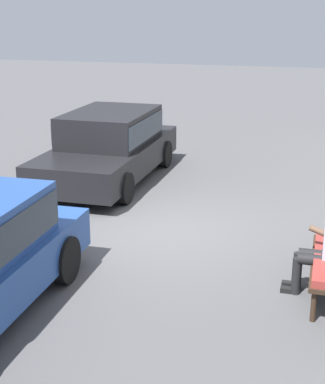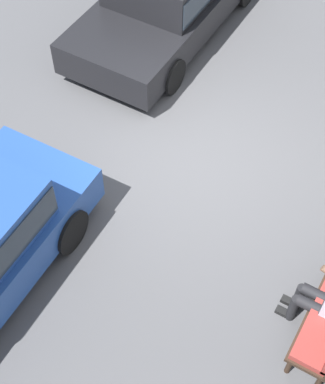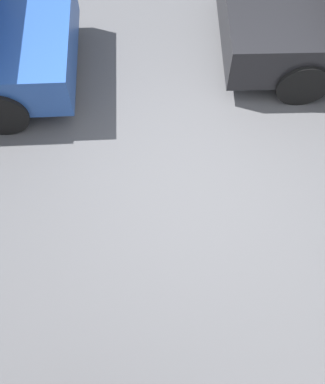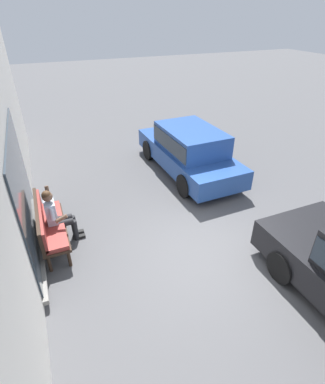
% 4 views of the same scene
% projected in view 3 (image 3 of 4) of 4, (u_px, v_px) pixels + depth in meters
% --- Properties ---
extents(ground_plane, '(60.00, 60.00, 0.00)m').
position_uv_depth(ground_plane, '(202.00, 182.00, 5.37)').
color(ground_plane, '#4C4C4F').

